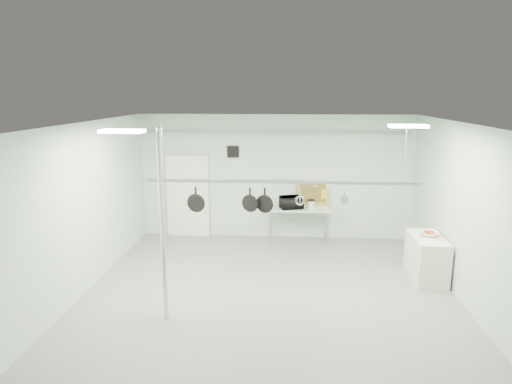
# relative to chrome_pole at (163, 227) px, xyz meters

# --- Properties ---
(floor) EXTENTS (8.00, 8.00, 0.00)m
(floor) POSITION_rel_chrome_pole_xyz_m (1.70, 0.60, -1.60)
(floor) COLOR gray
(floor) RESTS_ON ground
(ceiling) EXTENTS (7.00, 8.00, 0.02)m
(ceiling) POSITION_rel_chrome_pole_xyz_m (1.70, 0.60, 1.59)
(ceiling) COLOR silver
(ceiling) RESTS_ON back_wall
(back_wall) EXTENTS (7.00, 0.02, 3.20)m
(back_wall) POSITION_rel_chrome_pole_xyz_m (1.70, 4.59, 0.00)
(back_wall) COLOR #AACCB8
(back_wall) RESTS_ON floor
(right_wall) EXTENTS (0.02, 8.00, 3.20)m
(right_wall) POSITION_rel_chrome_pole_xyz_m (5.19, 0.60, 0.00)
(right_wall) COLOR #AACCB8
(right_wall) RESTS_ON floor
(door) EXTENTS (1.10, 0.10, 2.20)m
(door) POSITION_rel_chrome_pole_xyz_m (-0.60, 4.54, -0.55)
(door) COLOR silver
(door) RESTS_ON floor
(wall_vent) EXTENTS (0.30, 0.04, 0.30)m
(wall_vent) POSITION_rel_chrome_pole_xyz_m (0.60, 4.57, 0.65)
(wall_vent) COLOR black
(wall_vent) RESTS_ON back_wall
(conduit_pipe) EXTENTS (6.60, 0.07, 0.07)m
(conduit_pipe) POSITION_rel_chrome_pole_xyz_m (1.70, 4.50, 1.15)
(conduit_pipe) COLOR gray
(conduit_pipe) RESTS_ON back_wall
(chrome_pole) EXTENTS (0.08, 0.08, 3.20)m
(chrome_pole) POSITION_rel_chrome_pole_xyz_m (0.00, 0.00, 0.00)
(chrome_pole) COLOR silver
(chrome_pole) RESTS_ON floor
(prep_table) EXTENTS (1.60, 0.70, 0.91)m
(prep_table) POSITION_rel_chrome_pole_xyz_m (2.30, 4.20, -0.77)
(prep_table) COLOR #9AB5A4
(prep_table) RESTS_ON floor
(side_cabinet) EXTENTS (0.60, 1.20, 0.90)m
(side_cabinet) POSITION_rel_chrome_pole_xyz_m (4.85, 2.00, -1.15)
(side_cabinet) COLOR beige
(side_cabinet) RESTS_ON floor
(pot_rack) EXTENTS (4.80, 0.06, 1.00)m
(pot_rack) POSITION_rel_chrome_pole_xyz_m (1.90, 0.90, 0.63)
(pot_rack) COLOR #B7B7BC
(pot_rack) RESTS_ON ceiling
(light_panel_left) EXTENTS (0.65, 0.30, 0.05)m
(light_panel_left) POSITION_rel_chrome_pole_xyz_m (-0.50, -0.20, 1.56)
(light_panel_left) COLOR white
(light_panel_left) RESTS_ON ceiling
(light_panel_right) EXTENTS (0.65, 0.30, 0.05)m
(light_panel_right) POSITION_rel_chrome_pole_xyz_m (4.10, 1.20, 1.56)
(light_panel_right) COLOR white
(light_panel_right) RESTS_ON ceiling
(microwave) EXTENTS (0.64, 0.52, 0.31)m
(microwave) POSITION_rel_chrome_pole_xyz_m (2.11, 4.09, -0.54)
(microwave) COLOR black
(microwave) RESTS_ON prep_table
(coffee_canister) EXTENTS (0.18, 0.18, 0.21)m
(coffee_canister) POSITION_rel_chrome_pole_xyz_m (2.60, 4.03, -0.59)
(coffee_canister) COLOR silver
(coffee_canister) RESTS_ON prep_table
(painting_large) EXTENTS (0.78, 0.14, 0.58)m
(painting_large) POSITION_rel_chrome_pole_xyz_m (2.64, 4.50, -0.41)
(painting_large) COLOR gold
(painting_large) RESTS_ON prep_table
(painting_small) EXTENTS (0.30, 0.10, 0.25)m
(painting_small) POSITION_rel_chrome_pole_xyz_m (2.80, 4.50, -0.57)
(painting_small) COLOR #311D11
(painting_small) RESTS_ON prep_table
(fruit_bowl) EXTENTS (0.49, 0.49, 0.09)m
(fruit_bowl) POSITION_rel_chrome_pole_xyz_m (4.87, 2.06, -0.65)
(fruit_bowl) COLOR white
(fruit_bowl) RESTS_ON side_cabinet
(skillet_left) EXTENTS (0.34, 0.12, 0.44)m
(skillet_left) POSITION_rel_chrome_pole_xyz_m (0.37, 0.90, 0.26)
(skillet_left) COLOR black
(skillet_left) RESTS_ON pot_rack
(skillet_mid) EXTENTS (0.32, 0.17, 0.42)m
(skillet_mid) POSITION_rel_chrome_pole_xyz_m (1.35, 0.90, 0.28)
(skillet_mid) COLOR black
(skillet_mid) RESTS_ON pot_rack
(skillet_right) EXTENTS (0.33, 0.17, 0.43)m
(skillet_right) POSITION_rel_chrome_pole_xyz_m (1.61, 0.90, 0.27)
(skillet_right) COLOR black
(skillet_right) RESTS_ON pot_rack
(whisk) EXTENTS (0.19, 0.19, 0.29)m
(whisk) POSITION_rel_chrome_pole_xyz_m (2.24, 0.90, 0.34)
(whisk) COLOR silver
(whisk) RESTS_ON pot_rack
(grater) EXTENTS (0.08, 0.02, 0.20)m
(grater) POSITION_rel_chrome_pole_xyz_m (2.65, 0.90, 0.39)
(grater) COLOR yellow
(grater) RESTS_ON pot_rack
(saucepan) EXTENTS (0.15, 0.10, 0.26)m
(saucepan) POSITION_rel_chrome_pole_xyz_m (3.01, 0.90, 0.36)
(saucepan) COLOR #A2A3A7
(saucepan) RESTS_ON pot_rack
(fruit_cluster) EXTENTS (0.24, 0.24, 0.09)m
(fruit_cluster) POSITION_rel_chrome_pole_xyz_m (4.87, 2.06, -0.61)
(fruit_cluster) COLOR #A8180F
(fruit_cluster) RESTS_ON fruit_bowl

